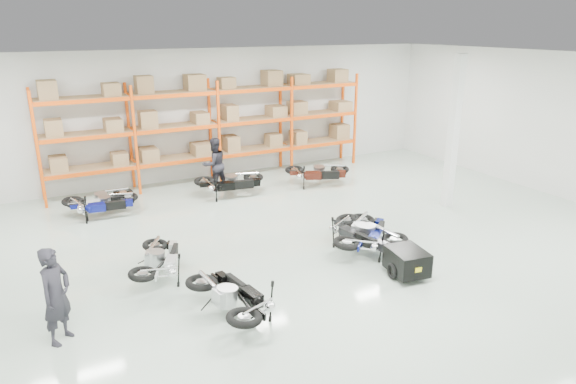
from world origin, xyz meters
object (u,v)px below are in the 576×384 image
trailer (407,261)px  moto_back_d (318,169)px  moto_touring_right (364,228)px  moto_back_c (230,178)px  moto_silver_left (159,255)px  moto_black_far_left (232,291)px  moto_blue_centre (365,228)px  person_left (56,296)px  moto_back_a (102,199)px  moto_back_b (100,196)px  person_back (214,164)px

trailer → moto_back_d: (1.77, 6.69, 0.21)m
moto_touring_right → moto_back_c: moto_back_c is taller
moto_touring_right → moto_silver_left: bearing=159.8°
moto_back_c → moto_black_far_left: bearing=170.3°
moto_blue_centre → person_left: 6.92m
moto_blue_centre → moto_silver_left: moto_blue_centre is taller
trailer → moto_back_a: 8.71m
moto_back_b → person_back: bearing=-86.0°
moto_black_far_left → person_back: size_ratio=1.06×
moto_back_b → moto_back_c: moto_back_c is taller
trailer → moto_back_c: moto_back_c is taller
moto_back_a → moto_back_b: bearing=13.0°
person_left → moto_black_far_left: bearing=-61.6°
moto_blue_centre → moto_black_far_left: size_ratio=1.01×
person_left → person_back: bearing=4.4°
moto_blue_centre → moto_black_far_left: (-3.97, -1.33, -0.01)m
moto_black_far_left → moto_back_c: size_ratio=0.98×
moto_blue_centre → moto_silver_left: (-4.76, 0.96, -0.05)m
trailer → person_left: bearing=-179.1°
moto_touring_right → moto_black_far_left: bearing=-170.3°
moto_blue_centre → person_left: size_ratio=1.08×
moto_back_a → moto_back_d: bearing=-84.3°
moto_black_far_left → trailer: (3.98, -0.23, -0.21)m
moto_touring_right → moto_back_c: size_ratio=0.98×
moto_back_c → person_left: bearing=149.1°
moto_silver_left → moto_back_d: bearing=-123.4°
moto_black_far_left → moto_back_a: 6.85m
moto_silver_left → moto_back_a: (-0.48, 4.45, -0.01)m
moto_black_far_left → moto_back_c: moto_back_c is taller
moto_back_d → person_back: bearing=96.2°
moto_silver_left → person_back: size_ratio=0.98×
moto_blue_centre → moto_back_b: (-5.26, 5.72, -0.05)m
moto_black_far_left → person_back: 7.95m
moto_back_a → person_left: bearing=172.5°
moto_black_far_left → moto_silver_left: bearing=-79.9°
moto_silver_left → trailer: 5.39m
moto_black_far_left → moto_touring_right: size_ratio=1.00×
moto_back_a → moto_silver_left: bearing=-166.0°
moto_black_far_left → moto_touring_right: bearing=-169.7°
moto_blue_centre → moto_back_d: bearing=-60.1°
trailer → moto_back_d: 6.93m
moto_back_d → moto_touring_right: bearing=-174.7°
moto_touring_right → moto_back_c: (-1.31, 5.41, 0.01)m
moto_back_d → person_back: person_back is taller
person_left → moto_back_a: bearing=27.0°
moto_black_far_left → moto_back_b: size_ratio=1.08×
moto_back_d → moto_black_far_left: bearing=162.8°
moto_back_d → moto_silver_left: bearing=147.1°
moto_back_c → moto_back_d: (3.09, -0.31, -0.01)m
person_back → moto_touring_right: bearing=92.8°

